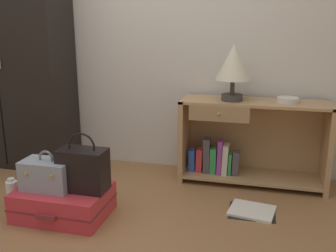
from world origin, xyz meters
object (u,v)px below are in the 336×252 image
wardrobe (12,61)px  bookshelf (246,142)px  bowl (288,100)px  handbag (83,169)px  bottle (12,194)px  open_book_on_floor (252,211)px  suitcase_large (64,202)px  train_case (47,175)px  table_lamp (233,65)px

wardrobe → bookshelf: (2.11, 0.05, -0.62)m
bowl → handbag: bowl is taller
bottle → open_book_on_floor: (1.67, 0.35, -0.10)m
suitcase_large → train_case: bearing=-161.9°
bookshelf → bottle: size_ratio=5.26×
bookshelf → bowl: 0.48m
table_lamp → train_case: size_ratio=1.33×
wardrobe → bottle: size_ratio=8.61×
bowl → handbag: size_ratio=0.41×
table_lamp → open_book_on_floor: (0.21, -0.52, -0.97)m
wardrobe → open_book_on_floor: size_ratio=5.64×
bookshelf → table_lamp: size_ratio=2.66×
wardrobe → bookshelf: size_ratio=1.64×
wardrobe → suitcase_large: 1.54m
bowl → bottle: (-1.89, -0.88, -0.61)m
handbag → bottle: 0.62m
suitcase_large → bottle: bottle is taller
wardrobe → bookshelf: bearing=1.3°
bowl → open_book_on_floor: 0.91m
suitcase_large → train_case: (-0.09, -0.03, 0.20)m
bookshelf → bowl: bowl is taller
table_lamp → handbag: 1.39m
bookshelf → train_case: 1.58m
open_book_on_floor → bottle: bearing=-168.3°
suitcase_large → handbag: handbag is taller
wardrobe → handbag: (1.09, -0.86, -0.61)m
bookshelf → table_lamp: 0.65m
bowl → open_book_on_floor: bowl is taller
suitcase_large → open_book_on_floor: size_ratio=1.80×
wardrobe → bookshelf: wardrobe is taller
bookshelf → handbag: size_ratio=2.94×
bowl → suitcase_large: bowl is taller
bookshelf → wardrobe: bearing=-178.7°
handbag → bookshelf: bearing=41.7°
handbag → bottle: (-0.57, 0.00, -0.24)m
open_book_on_floor → table_lamp: bearing=112.6°
suitcase_large → bowl: bearing=31.3°
bookshelf → train_case: bearing=-142.9°
handbag → open_book_on_floor: (1.10, 0.35, -0.34)m
table_lamp → bowl: table_lamp is taller
table_lamp → bottle: size_ratio=1.97×
bookshelf → open_book_on_floor: size_ratio=3.44×
handbag → suitcase_large: bearing=-174.0°
table_lamp → suitcase_large: size_ratio=0.72×
bookshelf → bottle: bearing=-150.3°
suitcase_large → bookshelf: bearing=38.2°
suitcase_large → train_case: size_ratio=1.84×
train_case → open_book_on_floor: 1.43m
bottle → open_book_on_floor: bottle is taller
wardrobe → train_case: bearing=-47.0°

